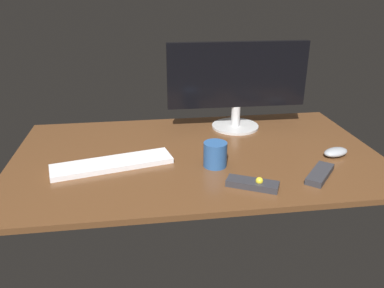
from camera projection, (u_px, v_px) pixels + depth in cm
name	position (u px, v px, depth cm)	size (l,w,h in cm)	color
desk	(197.00, 156.00, 148.78)	(140.00, 84.00, 2.00)	brown
monitor	(237.00, 80.00, 166.52)	(61.39, 21.17, 38.38)	silver
keyboard	(112.00, 164.00, 137.51)	(42.89, 11.01, 1.89)	white
computer_mouse	(336.00, 152.00, 145.49)	(10.47, 5.98, 3.12)	#999EA5
media_remote	(253.00, 184.00, 123.37)	(17.42, 12.54, 3.80)	#2D2D33
tv_remote	(320.00, 174.00, 129.91)	(16.61, 5.41, 2.14)	#2D2D33
coffee_mug	(215.00, 154.00, 136.42)	(8.41, 8.41, 9.02)	#28518C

